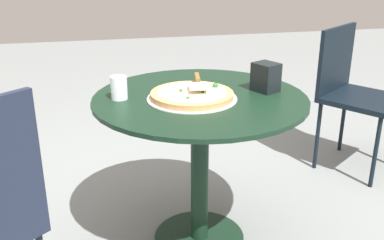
{
  "coord_description": "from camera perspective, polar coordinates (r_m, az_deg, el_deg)",
  "views": [
    {
      "loc": [
        -0.41,
        -1.72,
        1.28
      ],
      "look_at": [
        -0.04,
        -0.02,
        0.61
      ],
      "focal_mm": 41.96,
      "sensor_mm": 36.0,
      "label": 1
    }
  ],
  "objects": [
    {
      "name": "patio_chair_near",
      "position": [
        2.83,
        19.66,
        3.96
      ],
      "size": [
        0.57,
        0.57,
        0.85
      ],
      "color": "black",
      "rests_on": "ground"
    },
    {
      "name": "patio_table",
      "position": [
        1.92,
        1.01,
        -1.93
      ],
      "size": [
        0.89,
        0.89,
        0.7
      ],
      "color": "black",
      "rests_on": "ground"
    },
    {
      "name": "napkin_dispenser",
      "position": [
        1.94,
        9.36,
        5.4
      ],
      "size": [
        0.12,
        0.13,
        0.12
      ],
      "primitive_type": "cube",
      "rotation": [
        0.0,
        0.0,
        5.19
      ],
      "color": "black",
      "rests_on": "patio_table"
    },
    {
      "name": "pizza_server",
      "position": [
        1.87,
        0.78,
        4.89
      ],
      "size": [
        0.09,
        0.22,
        0.02
      ],
      "color": "silver",
      "rests_on": "pizza_on_tray"
    },
    {
      "name": "pizza_on_tray",
      "position": [
        1.82,
        0.01,
        3.17
      ],
      "size": [
        0.37,
        0.37,
        0.05
      ],
      "color": "silver",
      "rests_on": "patio_table"
    },
    {
      "name": "drinking_cup",
      "position": [
        1.83,
        -9.27,
        4.07
      ],
      "size": [
        0.07,
        0.07,
        0.09
      ],
      "primitive_type": "cylinder",
      "color": "white",
      "rests_on": "patio_table"
    },
    {
      "name": "ground_plane",
      "position": [
        2.18,
        0.92,
        -14.84
      ],
      "size": [
        10.0,
        10.0,
        0.0
      ],
      "primitive_type": "plane",
      "color": "gray"
    }
  ]
}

